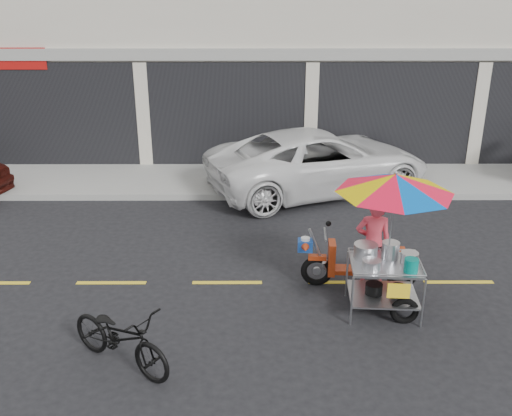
{
  "coord_description": "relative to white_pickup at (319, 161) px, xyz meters",
  "views": [
    {
      "loc": [
        -1.54,
        -8.67,
        4.81
      ],
      "look_at": [
        -1.5,
        0.6,
        1.15
      ],
      "focal_mm": 40.0,
      "sensor_mm": 36.0,
      "label": 1
    }
  ],
  "objects": [
    {
      "name": "shophouse_block",
      "position": [
        2.75,
        5.89,
        3.47
      ],
      "size": [
        36.0,
        8.11,
        10.4
      ],
      "color": "beige",
      "rests_on": "ground"
    },
    {
      "name": "near_bicycle",
      "position": [
        -3.37,
        -6.98,
        -0.3
      ],
      "size": [
        1.77,
        1.49,
        0.91
      ],
      "primitive_type": "imported",
      "rotation": [
        0.0,
        0.0,
        0.96
      ],
      "color": "black",
      "rests_on": "ground"
    },
    {
      "name": "centerline",
      "position": [
        -0.06,
        -4.7,
        -0.76
      ],
      "size": [
        42.0,
        0.1,
        0.01
      ],
      "primitive_type": "cube",
      "color": "gold",
      "rests_on": "ground"
    },
    {
      "name": "ground",
      "position": [
        -0.06,
        -4.7,
        -0.76
      ],
      "size": [
        90.0,
        90.0,
        0.0
      ],
      "primitive_type": "plane",
      "color": "black"
    },
    {
      "name": "food_vendor_rig",
      "position": [
        0.4,
        -5.29,
        0.68
      ],
      "size": [
        2.27,
        1.93,
        2.29
      ],
      "rotation": [
        0.0,
        0.0,
        -0.07
      ],
      "color": "black",
      "rests_on": "ground"
    },
    {
      "name": "white_pickup",
      "position": [
        0.0,
        0.0,
        0.0
      ],
      "size": [
        6.02,
        4.33,
        1.52
      ],
      "primitive_type": "imported",
      "rotation": [
        0.0,
        0.0,
        1.94
      ],
      "color": "silver",
      "rests_on": "ground"
    },
    {
      "name": "sidewalk",
      "position": [
        -0.06,
        0.8,
        -0.69
      ],
      "size": [
        45.0,
        3.0,
        0.15
      ],
      "primitive_type": "cube",
      "color": "gray",
      "rests_on": "ground"
    }
  ]
}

